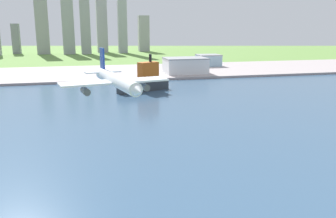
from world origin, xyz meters
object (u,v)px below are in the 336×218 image
object	(u,v)px
airplane_landing	(116,81)
warehouse_annex	(208,60)
warehouse_main	(185,65)
container_barge	(145,81)

from	to	relation	value
airplane_landing	warehouse_annex	distance (m)	404.44
warehouse_main	container_barge	bearing A→B (deg)	-124.92
airplane_landing	container_barge	distance (m)	220.66
airplane_landing	container_barge	bearing A→B (deg)	77.96
airplane_landing	container_barge	world-z (taller)	airplane_landing
warehouse_annex	airplane_landing	bearing A→B (deg)	-113.52
container_barge	warehouse_main	distance (m)	111.11
container_barge	warehouse_annex	distance (m)	194.30
container_barge	warehouse_annex	bearing A→B (deg)	53.56
warehouse_main	warehouse_annex	world-z (taller)	warehouse_main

